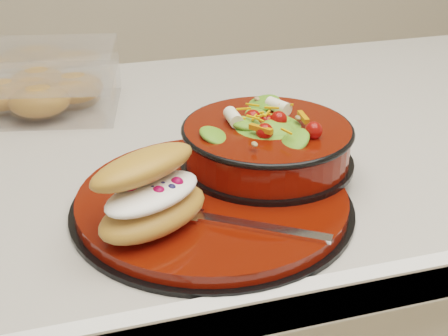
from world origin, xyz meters
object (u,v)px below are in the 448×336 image
object	(u,v)px
fork	(237,223)
pastry_box	(37,83)
dinner_plate	(213,201)
salad_bowl	(267,138)
croissant	(152,193)

from	to	relation	value
fork	pastry_box	xyz separation A→B (m)	(-0.18, 0.44, 0.02)
dinner_plate	fork	distance (m)	0.07
salad_bowl	fork	size ratio (longest dim) A/B	1.32
croissant	salad_bowl	bearing A→B (deg)	0.75
salad_bowl	croissant	distance (m)	0.19
croissant	pastry_box	bearing A→B (deg)	72.62
dinner_plate	croissant	world-z (taller)	croissant
croissant	dinner_plate	bearing A→B (deg)	-1.35
salad_bowl	croissant	bearing A→B (deg)	-148.19
dinner_plate	pastry_box	size ratio (longest dim) A/B	1.18
salad_bowl	croissant	world-z (taller)	salad_bowl
salad_bowl	fork	world-z (taller)	salad_bowl
dinner_plate	salad_bowl	world-z (taller)	salad_bowl
salad_bowl	pastry_box	world-z (taller)	salad_bowl
salad_bowl	pastry_box	bearing A→B (deg)	129.46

